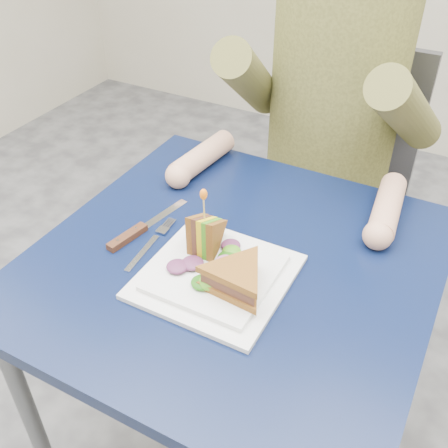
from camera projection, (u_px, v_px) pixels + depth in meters
The scene contains 12 objects.
table at pixel (234, 287), 1.06m from camera, with size 0.75×0.75×0.73m.
chair at pixel (332, 180), 1.59m from camera, with size 0.42×0.40×0.93m.
diner at pixel (336, 73), 1.28m from camera, with size 0.54×0.59×0.74m.
plate at pixel (216, 275), 0.96m from camera, with size 0.26×0.26×0.02m.
sandwich_flat at pixel (237, 279), 0.90m from camera, with size 0.15×0.15×0.05m.
sandwich_upright at pixel (205, 235), 0.99m from camera, with size 0.08×0.12×0.12m.
fork at pixel (150, 245), 1.04m from camera, with size 0.03×0.18×0.01m.
knife at pixel (135, 233), 1.07m from camera, with size 0.06×0.22×0.02m.
toothpick at pixel (204, 207), 0.95m from camera, with size 0.00×0.00×0.06m, color tan.
toothpick_frill at pixel (204, 194), 0.93m from camera, with size 0.01×0.01×0.02m, color orange.
lettuce_spill at pixel (221, 264), 0.96m from camera, with size 0.15×0.13×0.02m, color #337A14, non-canonical shape.
onion_ring at pixel (224, 265), 0.95m from camera, with size 0.04×0.04×0.01m, color #9E4C7A.
Camera 1 is at (0.34, -0.69, 1.40)m, focal length 42.00 mm.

